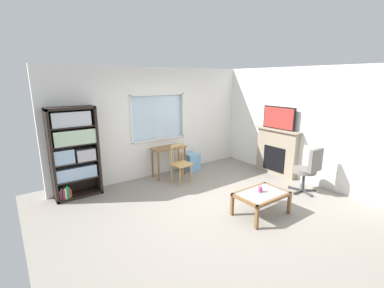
{
  "coord_description": "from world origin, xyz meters",
  "views": [
    {
      "loc": [
        -3.04,
        -3.5,
        2.37
      ],
      "look_at": [
        -0.16,
        0.49,
        1.15
      ],
      "focal_mm": 24.72,
      "sensor_mm": 36.0,
      "label": 1
    }
  ],
  "objects_px": {
    "bookshelf": "(73,149)",
    "office_chair": "(309,168)",
    "fireplace": "(277,152)",
    "coffee_table": "(261,196)",
    "desk_under_window": "(169,153)",
    "sippy_cup": "(260,189)",
    "wooden_chair": "(180,163)",
    "plastic_drawer_unit": "(191,161)",
    "tv": "(279,118)"
  },
  "relations": [
    {
      "from": "desk_under_window",
      "to": "bookshelf",
      "type": "bearing_deg",
      "value": 177.19
    },
    {
      "from": "plastic_drawer_unit",
      "to": "coffee_table",
      "type": "distance_m",
      "value": 2.72
    },
    {
      "from": "bookshelf",
      "to": "tv",
      "type": "distance_m",
      "value": 4.71
    },
    {
      "from": "bookshelf",
      "to": "office_chair",
      "type": "height_order",
      "value": "bookshelf"
    },
    {
      "from": "tv",
      "to": "coffee_table",
      "type": "distance_m",
      "value": 2.53
    },
    {
      "from": "bookshelf",
      "to": "wooden_chair",
      "type": "xyz_separation_m",
      "value": [
        2.15,
        -0.62,
        -0.54
      ]
    },
    {
      "from": "plastic_drawer_unit",
      "to": "tv",
      "type": "height_order",
      "value": "tv"
    },
    {
      "from": "fireplace",
      "to": "sippy_cup",
      "type": "distance_m",
      "value": 2.26
    },
    {
      "from": "tv",
      "to": "desk_under_window",
      "type": "bearing_deg",
      "value": 147.33
    },
    {
      "from": "bookshelf",
      "to": "desk_under_window",
      "type": "bearing_deg",
      "value": -2.81
    },
    {
      "from": "wooden_chair",
      "to": "tv",
      "type": "xyz_separation_m",
      "value": [
        2.27,
        -0.95,
        0.98
      ]
    },
    {
      "from": "plastic_drawer_unit",
      "to": "wooden_chair",
      "type": "bearing_deg",
      "value": -141.39
    },
    {
      "from": "plastic_drawer_unit",
      "to": "fireplace",
      "type": "xyz_separation_m",
      "value": [
        1.58,
        -1.51,
        0.36
      ]
    },
    {
      "from": "bookshelf",
      "to": "wooden_chair",
      "type": "distance_m",
      "value": 2.3
    },
    {
      "from": "wooden_chair",
      "to": "fireplace",
      "type": "xyz_separation_m",
      "value": [
        2.29,
        -0.95,
        0.12
      ]
    },
    {
      "from": "plastic_drawer_unit",
      "to": "fireplace",
      "type": "bearing_deg",
      "value": -43.7
    },
    {
      "from": "fireplace",
      "to": "office_chair",
      "type": "distance_m",
      "value": 1.23
    },
    {
      "from": "plastic_drawer_unit",
      "to": "desk_under_window",
      "type": "bearing_deg",
      "value": -176.0
    },
    {
      "from": "bookshelf",
      "to": "office_chair",
      "type": "xyz_separation_m",
      "value": [
        3.98,
        -2.71,
        -0.45
      ]
    },
    {
      "from": "bookshelf",
      "to": "sippy_cup",
      "type": "xyz_separation_m",
      "value": [
        2.48,
        -2.69,
        -0.55
      ]
    },
    {
      "from": "bookshelf",
      "to": "office_chair",
      "type": "relative_size",
      "value": 1.85
    },
    {
      "from": "tv",
      "to": "coffee_table",
      "type": "relative_size",
      "value": 0.97
    },
    {
      "from": "bookshelf",
      "to": "plastic_drawer_unit",
      "type": "relative_size",
      "value": 4.06
    },
    {
      "from": "desk_under_window",
      "to": "wooden_chair",
      "type": "xyz_separation_m",
      "value": [
        0.01,
        -0.51,
        -0.14
      ]
    },
    {
      "from": "fireplace",
      "to": "sippy_cup",
      "type": "relative_size",
      "value": 13.48
    },
    {
      "from": "wooden_chair",
      "to": "coffee_table",
      "type": "xyz_separation_m",
      "value": [
        0.31,
        -2.12,
        -0.11
      ]
    },
    {
      "from": "wooden_chair",
      "to": "plastic_drawer_unit",
      "type": "xyz_separation_m",
      "value": [
        0.71,
        0.56,
        -0.24
      ]
    },
    {
      "from": "desk_under_window",
      "to": "coffee_table",
      "type": "bearing_deg",
      "value": -83.06
    },
    {
      "from": "desk_under_window",
      "to": "fireplace",
      "type": "bearing_deg",
      "value": -32.46
    },
    {
      "from": "desk_under_window",
      "to": "coffee_table",
      "type": "height_order",
      "value": "desk_under_window"
    },
    {
      "from": "office_chair",
      "to": "sippy_cup",
      "type": "relative_size",
      "value": 11.11
    },
    {
      "from": "fireplace",
      "to": "tv",
      "type": "xyz_separation_m",
      "value": [
        -0.02,
        0.0,
        0.86
      ]
    },
    {
      "from": "bookshelf",
      "to": "coffee_table",
      "type": "bearing_deg",
      "value": -48.11
    },
    {
      "from": "plastic_drawer_unit",
      "to": "sippy_cup",
      "type": "xyz_separation_m",
      "value": [
        -0.38,
        -2.64,
        0.23
      ]
    },
    {
      "from": "tv",
      "to": "sippy_cup",
      "type": "relative_size",
      "value": 9.81
    },
    {
      "from": "desk_under_window",
      "to": "plastic_drawer_unit",
      "type": "xyz_separation_m",
      "value": [
        0.72,
        0.05,
        -0.37
      ]
    },
    {
      "from": "office_chair",
      "to": "plastic_drawer_unit",
      "type": "bearing_deg",
      "value": 112.97
    },
    {
      "from": "fireplace",
      "to": "office_chair",
      "type": "xyz_separation_m",
      "value": [
        -0.46,
        -1.14,
        -0.03
      ]
    },
    {
      "from": "wooden_chair",
      "to": "office_chair",
      "type": "bearing_deg",
      "value": -48.76
    },
    {
      "from": "fireplace",
      "to": "tv",
      "type": "height_order",
      "value": "tv"
    },
    {
      "from": "desk_under_window",
      "to": "office_chair",
      "type": "bearing_deg",
      "value": -54.75
    },
    {
      "from": "tv",
      "to": "office_chair",
      "type": "xyz_separation_m",
      "value": [
        -0.44,
        -1.14,
        -0.89
      ]
    },
    {
      "from": "fireplace",
      "to": "coffee_table",
      "type": "xyz_separation_m",
      "value": [
        -1.97,
        -1.18,
        -0.23
      ]
    },
    {
      "from": "plastic_drawer_unit",
      "to": "tv",
      "type": "xyz_separation_m",
      "value": [
        1.56,
        -1.51,
        1.21
      ]
    },
    {
      "from": "desk_under_window",
      "to": "fireplace",
      "type": "relative_size",
      "value": 0.7
    },
    {
      "from": "plastic_drawer_unit",
      "to": "office_chair",
      "type": "relative_size",
      "value": 0.46
    },
    {
      "from": "desk_under_window",
      "to": "office_chair",
      "type": "xyz_separation_m",
      "value": [
        1.84,
        -2.6,
        -0.05
      ]
    },
    {
      "from": "plastic_drawer_unit",
      "to": "coffee_table",
      "type": "height_order",
      "value": "plastic_drawer_unit"
    },
    {
      "from": "desk_under_window",
      "to": "tv",
      "type": "height_order",
      "value": "tv"
    },
    {
      "from": "plastic_drawer_unit",
      "to": "office_chair",
      "type": "height_order",
      "value": "office_chair"
    }
  ]
}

